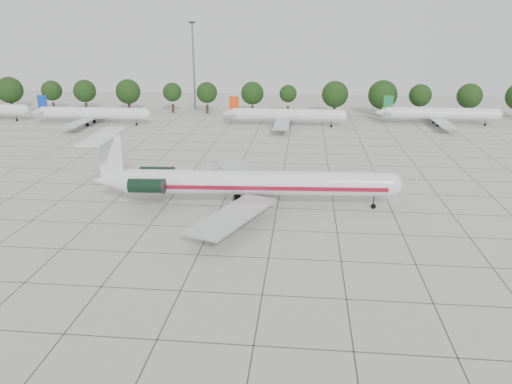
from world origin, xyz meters
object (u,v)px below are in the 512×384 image
bg_airliner_b (93,113)px  bg_airliner_c (286,115)px  floodlight_mast (194,61)px  bg_airliner_d (440,114)px  main_airliner (240,182)px

bg_airliner_b → bg_airliner_c: same height
bg_airliner_c → floodlight_mast: floodlight_mast is taller
bg_airliner_d → floodlight_mast: size_ratio=1.11×
bg_airliner_b → bg_airliner_d: bearing=5.3°
main_airliner → bg_airliner_d: bearing=53.4°
main_airliner → floodlight_mast: 88.07m
bg_airliner_c → floodlight_mast: (-28.74, 24.35, 11.37)m
bg_airliner_b → floodlight_mast: (20.85, 26.96, 11.37)m
bg_airliner_b → floodlight_mast: size_ratio=1.11×
bg_airliner_c → bg_airliner_d: bearing=8.2°
main_airliner → bg_airliner_d: main_airliner is taller
main_airliner → bg_airliner_c: size_ratio=1.55×
bg_airliner_c → bg_airliner_b: bearing=-177.0°
floodlight_mast → bg_airliner_d: bearing=-15.4°
main_airliner → floodlight_mast: floodlight_mast is taller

